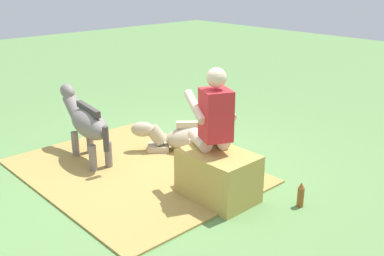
# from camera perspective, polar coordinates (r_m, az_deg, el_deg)

# --- Properties ---
(ground_plane) EXTENTS (24.00, 24.00, 0.00)m
(ground_plane) POSITION_cam_1_polar(r_m,az_deg,el_deg) (5.41, -4.11, -5.58)
(ground_plane) COLOR #608C4C
(hay_patch) EXTENTS (2.81, 2.18, 0.02)m
(hay_patch) POSITION_cam_1_polar(r_m,az_deg,el_deg) (5.44, -7.40, -5.40)
(hay_patch) COLOR #AD8C47
(hay_patch) RESTS_ON ground
(hay_bale) EXTENTS (0.77, 0.55, 0.51)m
(hay_bale) POSITION_cam_1_polar(r_m,az_deg,el_deg) (4.72, 3.34, -6.07)
(hay_bale) COLOR tan
(hay_bale) RESTS_ON ground
(person_seated) EXTENTS (0.72, 0.58, 1.39)m
(person_seated) POSITION_cam_1_polar(r_m,az_deg,el_deg) (4.65, 2.50, 0.53)
(person_seated) COLOR beige
(person_seated) RESTS_ON ground
(pony_standing) EXTENTS (1.34, 0.43, 0.87)m
(pony_standing) POSITION_cam_1_polar(r_m,az_deg,el_deg) (5.69, -13.26, 0.79)
(pony_standing) COLOR slate
(pony_standing) RESTS_ON ground
(pony_lying) EXTENTS (1.09, 1.18, 0.42)m
(pony_lying) POSITION_cam_1_polar(r_m,az_deg,el_deg) (5.91, -0.05, -1.29)
(pony_lying) COLOR tan
(pony_lying) RESTS_ON ground
(soda_bottle) EXTENTS (0.07, 0.07, 0.27)m
(soda_bottle) POSITION_cam_1_polar(r_m,az_deg,el_deg) (4.73, 13.64, -8.26)
(soda_bottle) COLOR brown
(soda_bottle) RESTS_ON ground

